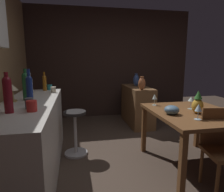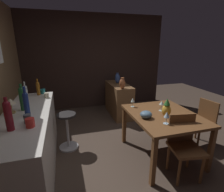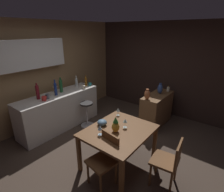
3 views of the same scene
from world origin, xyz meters
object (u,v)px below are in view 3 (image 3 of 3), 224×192
Objects in this scene: cup_red at (44,98)px; bar_stool at (87,114)px; cup_teal at (90,84)px; cup_slate at (48,96)px; wine_glass_left at (100,128)px; chair_near_window at (105,158)px; wine_bottle_clear at (76,82)px; wine_bottle_amber at (86,81)px; sideboard_cabinet at (157,109)px; wine_glass_center at (118,110)px; vase_copper at (147,95)px; wine_bottle_ruby at (37,91)px; dining_table at (119,134)px; chair_by_doorway at (169,161)px; vase_ceramic_blue at (160,89)px; wine_bottle_cobalt at (55,88)px; wine_glass_right at (125,121)px; fruit_bowl at (102,123)px; pillar_candle_tall at (168,89)px; cup_cream at (84,87)px; pineapple_centerpiece at (116,125)px; wine_bottle_green at (61,85)px; counter_lamp at (55,86)px.

bar_stool is at bearing -23.76° from cup_red.
cup_teal is 1.03× the size of cup_slate.
wine_glass_left is 1.43× the size of cup_teal.
chair_near_window is 2.61m from wine_bottle_clear.
wine_bottle_clear is 1.18m from cup_red.
wine_bottle_amber reaches higher than cup_teal.
sideboard_cabinet is 1.82m from bar_stool.
wine_glass_center is 0.63× the size of vase_copper.
cup_red is 2.34m from vase_copper.
bar_stool is 1.30m from wine_bottle_ruby.
cup_slate is (-0.13, 1.90, 0.30)m from dining_table.
vase_copper reaches higher than chair_by_doorway.
vase_ceramic_blue is 0.57m from vase_copper.
wine_glass_left is at bearing -178.76° from vase_copper.
wine_bottle_cobalt is 1.06m from cup_teal.
wine_glass_right is (0.03, 0.84, 0.40)m from chair_by_doorway.
wine_glass_center reaches higher than fruit_bowl.
cup_teal reaches higher than chair_by_doorway.
wine_glass_center is at bearing -65.58° from cup_red.
wine_bottle_amber is at bearing 54.17° from fruit_bowl.
vase_ceramic_blue is (0.88, -1.79, -0.09)m from wine_bottle_amber.
cup_slate is at bearing 142.19° from pillar_candle_tall.
pineapple_centerpiece is at bearing -118.39° from cup_cream.
wine_bottle_amber is at bearing 63.99° from wine_glass_right.
vase_copper is at bearing 7.12° from pineapple_centerpiece.
cup_teal is at bearing -11.72° from wine_bottle_green.
wine_glass_left is at bearing -128.47° from wine_bottle_amber.
cup_red is at bearing 95.19° from pineapple_centerpiece.
wine_bottle_green reaches higher than dining_table.
counter_lamp is (-0.83, 0.24, 0.01)m from wine_bottle_amber.
dining_table is at bearing 165.19° from wine_glass_right.
wine_bottle_green reaches higher than chair_near_window.
wine_bottle_amber is 2.46× the size of cup_teal.
wine_bottle_ruby is (-1.36, 0.13, 0.04)m from wine_bottle_amber.
cup_slate is (0.32, 1.96, 0.48)m from chair_near_window.
vase_ceramic_blue is (2.24, -1.92, -0.13)m from wine_bottle_ruby.
wine_bottle_ruby is at bearing 88.77° from wine_glass_left.
cup_teal is at bearing 68.70° from chair_by_doorway.
chair_by_doorway is at bearing -68.16° from wine_glass_left.
wine_glass_right is 0.56× the size of wine_bottle_amber.
wine_bottle_ruby is at bearing -168.12° from counter_lamp.
pillar_candle_tall reaches higher than chair_near_window.
fruit_bowl reaches higher than dining_table.
fruit_bowl is 0.68× the size of vase_copper.
wine_bottle_amber is (1.09, 1.92, 0.38)m from dining_table.
chair_by_doorway is 1.27m from fruit_bowl.
wine_bottle_clear is at bearing 57.95° from wine_glass_left.
wine_bottle_amber is (1.54, 1.98, 0.56)m from chair_near_window.
chair_near_window is 0.99m from chair_by_doorway.
wine_glass_left is at bearing -95.88° from cup_slate.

